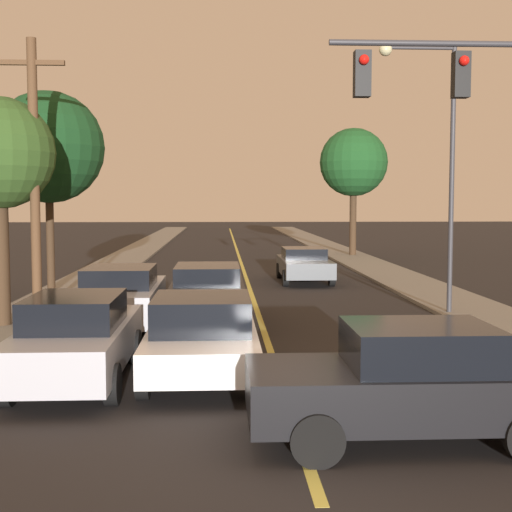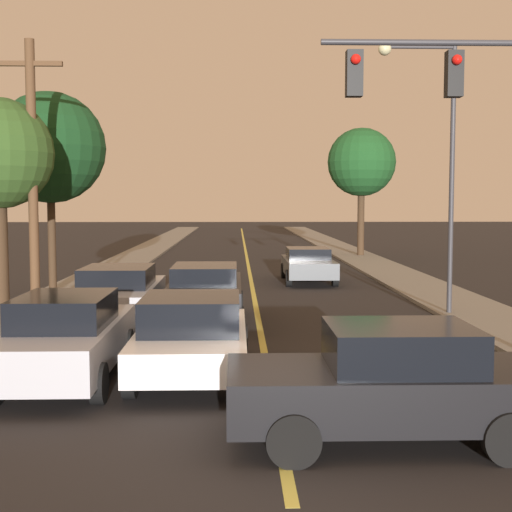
{
  "view_description": "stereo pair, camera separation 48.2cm",
  "coord_description": "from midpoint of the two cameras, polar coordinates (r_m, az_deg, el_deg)",
  "views": [
    {
      "loc": [
        -1.08,
        -9.33,
        3.29
      ],
      "look_at": [
        0.0,
        12.25,
        1.6
      ],
      "focal_mm": 50.0,
      "sensor_mm": 36.0,
      "label": 1
    },
    {
      "loc": [
        -0.6,
        -9.35,
        3.29
      ],
      "look_at": [
        0.0,
        12.25,
        1.6
      ],
      "focal_mm": 50.0,
      "sensor_mm": 36.0,
      "label": 2
    }
  ],
  "objects": [
    {
      "name": "ground_plane",
      "position": [
        9.94,
        2.21,
        -14.86
      ],
      "size": [
        200.0,
        200.0,
        0.0
      ],
      "primitive_type": "plane",
      "color": "black"
    },
    {
      "name": "road_surface",
      "position": [
        45.47,
        -1.8,
        0.33
      ],
      "size": [
        10.17,
        80.0,
        0.01
      ],
      "color": "black",
      "rests_on": "ground"
    },
    {
      "name": "sidewalk_left",
      "position": [
        45.78,
        -9.75,
        0.36
      ],
      "size": [
        2.5,
        80.0,
        0.12
      ],
      "color": "gray",
      "rests_on": "ground"
    },
    {
      "name": "sidewalk_right",
      "position": [
        46.02,
        6.12,
        0.42
      ],
      "size": [
        2.5,
        80.0,
        0.12
      ],
      "color": "gray",
      "rests_on": "ground"
    },
    {
      "name": "car_near_lane_front",
      "position": [
        13.29,
        -5.38,
        -6.35
      ],
      "size": [
        2.11,
        4.59,
        1.55
      ],
      "color": "white",
      "rests_on": "ground"
    },
    {
      "name": "car_near_lane_second",
      "position": [
        18.93,
        -4.62,
        -2.98
      ],
      "size": [
        2.01,
        5.02,
        1.6
      ],
      "color": "black",
      "rests_on": "ground"
    },
    {
      "name": "car_outer_lane_front",
      "position": [
        13.33,
        -15.14,
        -6.35
      ],
      "size": [
        1.9,
        4.78,
        1.61
      ],
      "color": "#A5A8B2",
      "rests_on": "ground"
    },
    {
      "name": "car_outer_lane_second",
      "position": [
        18.87,
        -11.46,
        -3.17
      ],
      "size": [
        2.07,
        4.85,
        1.59
      ],
      "color": "#A5A8B2",
      "rests_on": "ground"
    },
    {
      "name": "car_far_oncoming",
      "position": [
        28.74,
        3.4,
        -0.65
      ],
      "size": [
        2.0,
        4.64,
        1.38
      ],
      "rotation": [
        0.0,
        0.0,
        3.14
      ],
      "color": "#474C51",
      "rests_on": "ground"
    },
    {
      "name": "car_crossing_right",
      "position": [
        10.0,
        10.81,
        -9.9
      ],
      "size": [
        4.33,
        2.01,
        1.61
      ],
      "rotation": [
        0.0,
        0.0,
        1.57
      ],
      "color": "black",
      "rests_on": "ground"
    },
    {
      "name": "traffic_signal_mast",
      "position": [
        15.1,
        16.47,
        9.86
      ],
      "size": [
        4.5,
        0.42,
        6.52
      ],
      "color": "#333338",
      "rests_on": "ground"
    },
    {
      "name": "streetlamp_right",
      "position": [
        20.75,
        13.47,
        8.93
      ],
      "size": [
        2.19,
        0.36,
        7.53
      ],
      "color": "#333338",
      "rests_on": "ground"
    },
    {
      "name": "utility_pole_left",
      "position": [
        18.67,
        -18.02,
        5.96
      ],
      "size": [
        1.6,
        0.24,
        7.14
      ],
      "color": "#513823",
      "rests_on": "ground"
    },
    {
      "name": "tree_left_far",
      "position": [
        22.91,
        -16.87,
        8.29
      ],
      "size": [
        3.41,
        3.41,
        6.49
      ],
      "color": "#3D2B1C",
      "rests_on": "ground"
    },
    {
      "name": "tree_right_near",
      "position": [
        41.86,
        7.48,
        7.4
      ],
      "size": [
        3.93,
        3.93,
        7.34
      ],
      "color": "#3D2B1C",
      "rests_on": "ground"
    }
  ]
}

